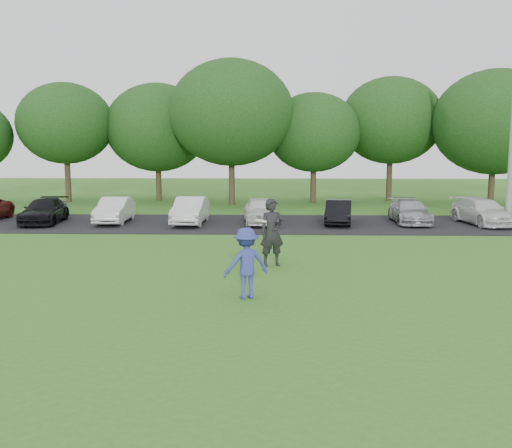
% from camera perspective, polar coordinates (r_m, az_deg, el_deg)
% --- Properties ---
extents(ground, '(100.00, 100.00, 0.00)m').
position_cam_1_polar(ground, '(13.21, -0.46, -7.67)').
color(ground, '#376E1F').
rests_on(ground, ground).
extents(parking_lot, '(32.00, 6.50, 0.03)m').
position_cam_1_polar(parking_lot, '(25.96, 0.62, 0.03)').
color(parking_lot, black).
rests_on(parking_lot, ground).
extents(frisbee_player, '(1.23, 0.99, 1.90)m').
position_cam_1_polar(frisbee_player, '(13.24, -0.98, -3.93)').
color(frisbee_player, '#353F96').
rests_on(frisbee_player, ground).
extents(camera_bystander, '(0.83, 0.67, 1.99)m').
position_cam_1_polar(camera_bystander, '(16.79, 1.63, -0.85)').
color(camera_bystander, black).
rests_on(camera_bystander, ground).
extents(parked_cars, '(28.30, 4.52, 1.21)m').
position_cam_1_polar(parked_cars, '(25.96, -0.90, 1.33)').
color(parked_cars, '#531512').
rests_on(parked_cars, parking_lot).
extents(tree_row, '(42.39, 9.85, 8.64)m').
position_cam_1_polar(tree_row, '(35.52, 3.42, 10.02)').
color(tree_row, '#38281C').
rests_on(tree_row, ground).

